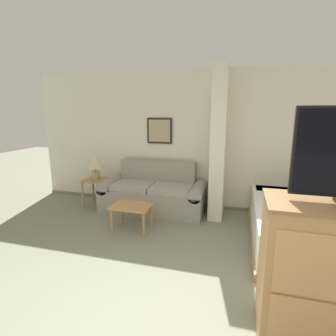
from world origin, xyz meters
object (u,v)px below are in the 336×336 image
(couch, at_px, (154,194))
(coffee_table, at_px, (132,209))
(table_lamp, at_px, (95,163))
(bed, at_px, (321,227))

(couch, xyz_separation_m, coffee_table, (-0.05, -0.94, 0.04))
(coffee_table, xyz_separation_m, table_lamp, (-1.14, 0.88, 0.51))
(coffee_table, relative_size, bed, 0.28)
(coffee_table, distance_m, bed, 2.73)
(coffee_table, height_order, table_lamp, table_lamp)
(couch, relative_size, table_lamp, 3.95)
(couch, height_order, bed, couch)
(couch, xyz_separation_m, bed, (2.67, -0.69, -0.04))
(coffee_table, height_order, bed, bed)
(coffee_table, bearing_deg, bed, 5.24)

